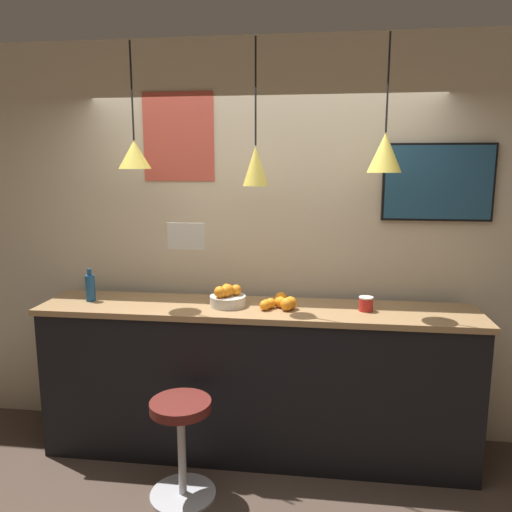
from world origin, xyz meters
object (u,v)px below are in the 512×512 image
(juice_bottle, at_px, (90,287))
(spread_jar, at_px, (366,304))
(fruit_bowl, at_px, (228,297))
(mounted_tv, at_px, (438,182))
(bar_stool, at_px, (181,432))

(juice_bottle, xyz_separation_m, spread_jar, (1.91, 0.00, -0.05))
(fruit_bowl, distance_m, spread_jar, 0.92)
(fruit_bowl, height_order, mounted_tv, mounted_tv)
(juice_bottle, bearing_deg, spread_jar, 0.00)
(mounted_tv, bearing_deg, juice_bottle, -171.99)
(fruit_bowl, distance_m, mounted_tv, 1.64)
(bar_stool, distance_m, spread_jar, 1.42)
(juice_bottle, height_order, mounted_tv, mounted_tv)
(spread_jar, bearing_deg, fruit_bowl, -179.82)
(bar_stool, xyz_separation_m, juice_bottle, (-0.79, 0.54, 0.75))
(juice_bottle, bearing_deg, fruit_bowl, -0.17)
(juice_bottle, relative_size, spread_jar, 2.43)
(juice_bottle, xyz_separation_m, mounted_tv, (2.39, 0.34, 0.73))
(bar_stool, height_order, juice_bottle, juice_bottle)
(spread_jar, xyz_separation_m, mounted_tv, (0.48, 0.34, 0.78))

